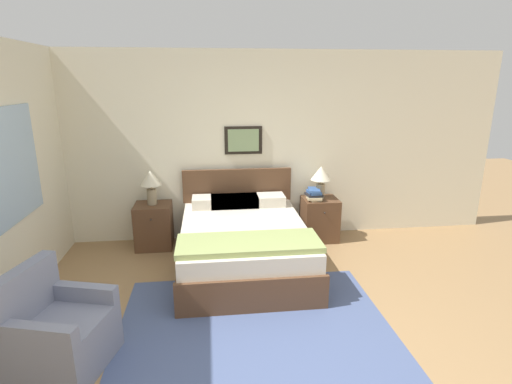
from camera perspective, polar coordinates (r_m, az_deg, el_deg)
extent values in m
plane|color=#99754C|center=(3.36, 4.21, -25.51)|extent=(16.00, 16.00, 0.00)
cube|color=beige|center=(5.60, -1.42, 6.43)|extent=(7.27, 0.06, 2.60)
cube|color=black|center=(5.54, -1.82, 7.40)|extent=(0.52, 0.02, 0.38)
cube|color=gray|center=(5.52, -1.80, 7.38)|extent=(0.43, 0.00, 0.31)
cube|color=beige|center=(4.51, -32.18, 1.68)|extent=(0.06, 5.40, 2.60)
cube|color=#47567F|center=(3.94, -0.20, -18.29)|extent=(2.50, 1.87, 0.01)
cube|color=brown|center=(4.89, -1.74, -9.30)|extent=(1.51, 2.00, 0.28)
cube|color=brown|center=(3.94, -0.46, -12.88)|extent=(1.51, 0.06, 0.08)
cube|color=beige|center=(4.77, -1.77, -6.28)|extent=(1.45, 1.92, 0.28)
cube|color=brown|center=(5.58, -2.69, 0.98)|extent=(1.51, 0.06, 0.46)
cube|color=#8E9E5B|center=(4.14, -1.01, -7.33)|extent=(1.48, 0.56, 0.06)
cube|color=beige|center=(5.39, -6.33, -1.41)|extent=(0.52, 0.32, 0.14)
cube|color=beige|center=(5.44, 1.32, -1.15)|extent=(0.52, 0.32, 0.14)
cube|color=slate|center=(5.40, -2.49, -1.28)|extent=(0.52, 0.32, 0.14)
cube|color=slate|center=(5.39, -3.69, -1.33)|extent=(0.52, 0.32, 0.14)
cube|color=gray|center=(3.69, -25.83, -18.81)|extent=(0.81, 0.82, 0.43)
cube|color=gray|center=(3.63, -30.18, -12.34)|extent=(0.30, 0.68, 0.41)
cube|color=gray|center=(3.75, -23.87, -12.96)|extent=(0.65, 0.27, 0.14)
cube|color=gray|center=(3.35, -29.27, -17.26)|extent=(0.65, 0.27, 0.14)
cube|color=brown|center=(5.59, -14.37, -4.69)|extent=(0.48, 0.44, 0.60)
sphere|color=#332D28|center=(5.32, -14.80, -3.85)|extent=(0.02, 0.02, 0.02)
cube|color=brown|center=(5.75, 9.06, -3.82)|extent=(0.48, 0.44, 0.60)
sphere|color=#332D28|center=(5.48, 9.79, -2.96)|extent=(0.02, 0.02, 0.02)
cylinder|color=gray|center=(5.48, -14.65, -0.66)|extent=(0.12, 0.12, 0.21)
cylinder|color=gray|center=(5.44, -14.75, 0.70)|extent=(0.02, 0.02, 0.06)
cone|color=beige|center=(5.41, -14.84, 1.99)|extent=(0.28, 0.28, 0.19)
cylinder|color=gray|center=(5.63, 9.16, 0.11)|extent=(0.12, 0.12, 0.21)
cylinder|color=gray|center=(5.60, 9.22, 1.44)|extent=(0.02, 0.02, 0.06)
cone|color=beige|center=(5.57, 9.27, 2.70)|extent=(0.28, 0.28, 0.19)
cube|color=beige|center=(5.58, 8.25, -0.97)|extent=(0.17, 0.24, 0.03)
cube|color=beige|center=(5.57, 8.26, -0.68)|extent=(0.23, 0.29, 0.03)
cube|color=#232328|center=(5.56, 8.27, -0.36)|extent=(0.22, 0.22, 0.03)
cube|color=#335693|center=(5.55, 8.29, -0.03)|extent=(0.17, 0.25, 0.03)
cube|color=#335693|center=(5.54, 8.30, 0.30)|extent=(0.19, 0.28, 0.03)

